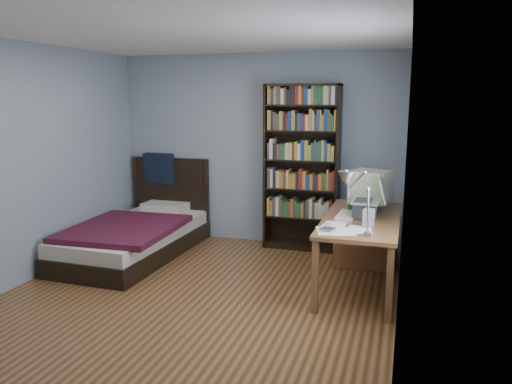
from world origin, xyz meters
TOP-DOWN VIEW (x-y plane):
  - room at (0.03, -0.00)m, footprint 4.20×4.24m
  - desk at (1.50, 1.31)m, footprint 0.75×1.72m
  - crt_monitor at (1.55, 1.25)m, footprint 0.46×0.43m
  - laptop at (1.56, 0.82)m, footprint 0.35×0.36m
  - desk_lamp at (1.49, -0.27)m, footprint 0.25×0.55m
  - keyboard at (1.35, 0.80)m, footprint 0.19×0.45m
  - speaker at (1.60, 0.43)m, footprint 0.11×0.11m
  - soda_can at (1.37, 1.02)m, footprint 0.06×0.06m
  - mouse at (1.46, 1.14)m, footprint 0.07×0.12m
  - phone_silver at (1.26, 0.56)m, footprint 0.09×0.11m
  - phone_grey at (1.22, 0.39)m, footprint 0.06×0.09m
  - external_drive at (1.26, 0.20)m, footprint 0.15×0.15m
  - bookshelf at (0.64, 1.94)m, footprint 0.94×0.30m
  - bed at (-1.27, 1.12)m, footprint 1.21×2.22m

SIDE VIEW (x-z plane):
  - bed at x=-1.27m, z-range -0.33..0.83m
  - desk at x=1.50m, z-range 0.06..0.79m
  - phone_silver at x=1.26m, z-range 0.73..0.75m
  - phone_grey at x=1.22m, z-range 0.73..0.75m
  - external_drive at x=1.26m, z-range 0.73..0.76m
  - keyboard at x=1.35m, z-range 0.72..0.77m
  - mouse at x=1.46m, z-range 0.73..0.77m
  - soda_can at x=1.37m, z-range 0.73..0.84m
  - speaker at x=1.60m, z-range 0.73..0.91m
  - laptop at x=1.56m, z-range 0.63..1.07m
  - crt_monitor at x=1.55m, z-range 0.76..1.19m
  - bookshelf at x=0.64m, z-range 0.00..2.10m
  - desk_lamp at x=1.49m, z-range 0.93..1.58m
  - room at x=0.03m, z-range 0.00..2.50m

